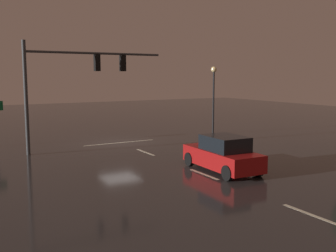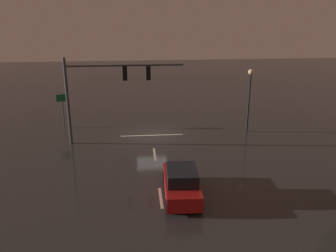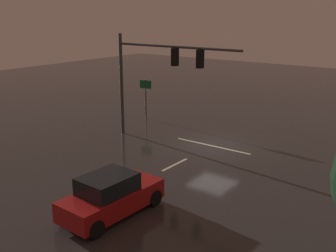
{
  "view_description": "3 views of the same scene",
  "coord_description": "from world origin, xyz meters",
  "px_view_note": "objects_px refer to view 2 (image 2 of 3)",
  "views": [
    {
      "loc": [
        10.17,
        24.45,
        4.5
      ],
      "look_at": [
        -0.41,
        5.94,
        1.76
      ],
      "focal_mm": 42.06,
      "sensor_mm": 36.0,
      "label": 1
    },
    {
      "loc": [
        1.18,
        27.2,
        10.04
      ],
      "look_at": [
        -0.83,
        5.22,
        2.49
      ],
      "focal_mm": 38.44,
      "sensor_mm": 36.0,
      "label": 2
    },
    {
      "loc": [
        -11.59,
        20.2,
        7.75
      ],
      "look_at": [
        -0.78,
        5.66,
        2.62
      ],
      "focal_mm": 43.31,
      "sensor_mm": 36.0,
      "label": 3
    }
  ],
  "objects_px": {
    "street_lamp_left_kerb": "(250,89)",
    "route_sign": "(62,103)",
    "car_approaching": "(181,183)",
    "traffic_signal_assembly": "(105,84)"
  },
  "relations": [
    {
      "from": "car_approaching",
      "to": "street_lamp_left_kerb",
      "type": "bearing_deg",
      "value": -124.07
    },
    {
      "from": "car_approaching",
      "to": "traffic_signal_assembly",
      "type": "bearing_deg",
      "value": -62.22
    },
    {
      "from": "traffic_signal_assembly",
      "to": "route_sign",
      "type": "distance_m",
      "value": 6.03
    },
    {
      "from": "traffic_signal_assembly",
      "to": "street_lamp_left_kerb",
      "type": "bearing_deg",
      "value": -173.22
    },
    {
      "from": "traffic_signal_assembly",
      "to": "car_approaching",
      "type": "bearing_deg",
      "value": 117.78
    },
    {
      "from": "street_lamp_left_kerb",
      "to": "route_sign",
      "type": "relative_size",
      "value": 1.76
    },
    {
      "from": "street_lamp_left_kerb",
      "to": "route_sign",
      "type": "bearing_deg",
      "value": -9.35
    },
    {
      "from": "car_approaching",
      "to": "route_sign",
      "type": "xyz_separation_m",
      "value": [
        8.48,
        -12.37,
        1.32
      ]
    },
    {
      "from": "street_lamp_left_kerb",
      "to": "route_sign",
      "type": "height_order",
      "value": "street_lamp_left_kerb"
    },
    {
      "from": "traffic_signal_assembly",
      "to": "car_approaching",
      "type": "height_order",
      "value": "traffic_signal_assembly"
    }
  ]
}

